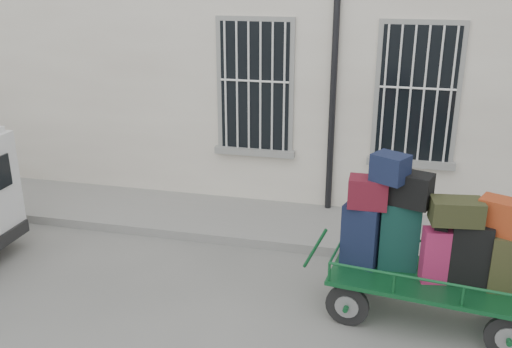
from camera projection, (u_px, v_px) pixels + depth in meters
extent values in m
plane|color=#63635E|center=(232.00, 293.00, 7.78)|extent=(80.00, 80.00, 0.00)
cube|color=beige|center=(303.00, 29.00, 11.79)|extent=(24.00, 5.00, 6.00)
cylinder|color=black|center=(335.00, 58.00, 9.29)|extent=(0.11, 0.11, 5.60)
cube|color=black|center=(255.00, 87.00, 9.83)|extent=(1.20, 0.08, 2.20)
cube|color=gray|center=(255.00, 151.00, 10.20)|extent=(1.45, 0.22, 0.12)
cube|color=black|center=(417.00, 94.00, 9.23)|extent=(1.20, 0.08, 2.20)
cube|color=gray|center=(410.00, 163.00, 9.61)|extent=(1.45, 0.22, 0.12)
cube|color=gray|center=(267.00, 222.00, 9.76)|extent=(24.00, 1.70, 0.15)
cylinder|color=black|center=(347.00, 305.00, 7.00)|extent=(0.54, 0.13, 0.54)
cylinder|color=gray|center=(347.00, 305.00, 7.00)|extent=(0.31, 0.13, 0.30)
cylinder|color=black|center=(360.00, 274.00, 7.72)|extent=(0.54, 0.13, 0.54)
cylinder|color=gray|center=(360.00, 274.00, 7.72)|extent=(0.31, 0.13, 0.30)
cylinder|color=black|center=(509.00, 338.00, 6.38)|extent=(0.54, 0.13, 0.54)
cylinder|color=gray|center=(509.00, 338.00, 6.38)|extent=(0.31, 0.13, 0.30)
cylinder|color=black|center=(507.00, 300.00, 7.10)|extent=(0.54, 0.13, 0.54)
cylinder|color=gray|center=(507.00, 300.00, 7.10)|extent=(0.31, 0.13, 0.30)
cube|color=#125027|center=(430.00, 280.00, 6.94)|extent=(2.49, 1.38, 0.05)
cylinder|color=#125027|center=(315.00, 248.00, 7.38)|extent=(0.32, 0.08, 0.61)
cube|color=black|center=(361.00, 235.00, 7.14)|extent=(0.51, 0.41, 0.80)
cube|color=black|center=(363.00, 204.00, 7.00)|extent=(0.20, 0.17, 0.03)
cube|color=#0C2E2D|center=(399.00, 235.00, 7.05)|extent=(0.49, 0.32, 0.87)
cube|color=black|center=(402.00, 201.00, 6.90)|extent=(0.21, 0.17, 0.03)
cube|color=#9C1C64|center=(438.00, 255.00, 6.77)|extent=(0.41, 0.29, 0.67)
cube|color=black|center=(441.00, 228.00, 6.65)|extent=(0.17, 0.13, 0.03)
cube|color=black|center=(470.00, 254.00, 6.69)|extent=(0.47, 0.31, 0.78)
cube|color=black|center=(475.00, 223.00, 6.55)|extent=(0.19, 0.16, 0.03)
cube|color=#2D2B16|center=(512.00, 265.00, 6.55)|extent=(0.50, 0.27, 0.68)
cube|color=#531016|center=(368.00, 192.00, 6.92)|extent=(0.47, 0.32, 0.37)
cube|color=black|center=(410.00, 189.00, 6.79)|extent=(0.58, 0.46, 0.40)
cube|color=black|center=(456.00, 211.00, 6.54)|extent=(0.62, 0.41, 0.29)
cube|color=maroon|center=(505.00, 217.00, 6.48)|extent=(0.63, 0.50, 0.40)
cube|color=black|center=(390.00, 168.00, 6.70)|extent=(0.49, 0.46, 0.33)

